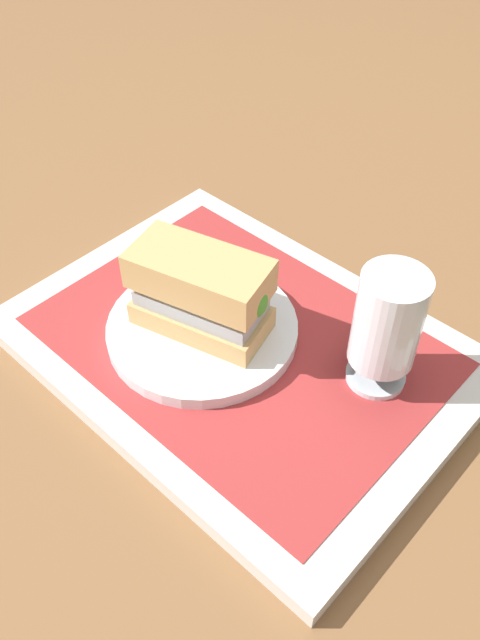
% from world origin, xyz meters
% --- Properties ---
extents(ground_plane, '(3.00, 3.00, 0.00)m').
position_xyz_m(ground_plane, '(0.00, 0.00, 0.00)').
color(ground_plane, brown).
extents(tray, '(0.44, 0.32, 0.02)m').
position_xyz_m(tray, '(0.00, 0.00, 0.01)').
color(tray, silver).
rests_on(tray, ground_plane).
extents(placemat, '(0.38, 0.27, 0.00)m').
position_xyz_m(placemat, '(0.00, 0.00, 0.02)').
color(placemat, '#9E2D2D').
rests_on(placemat, tray).
extents(plate, '(0.19, 0.19, 0.01)m').
position_xyz_m(plate, '(-0.03, -0.02, 0.03)').
color(plate, white).
rests_on(plate, placemat).
extents(sandwich, '(0.14, 0.10, 0.08)m').
position_xyz_m(sandwich, '(-0.03, -0.02, 0.08)').
color(sandwich, tan).
rests_on(sandwich, plate).
extents(beer_glass, '(0.06, 0.06, 0.12)m').
position_xyz_m(beer_glass, '(0.13, 0.05, 0.09)').
color(beer_glass, silver).
rests_on(beer_glass, placemat).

